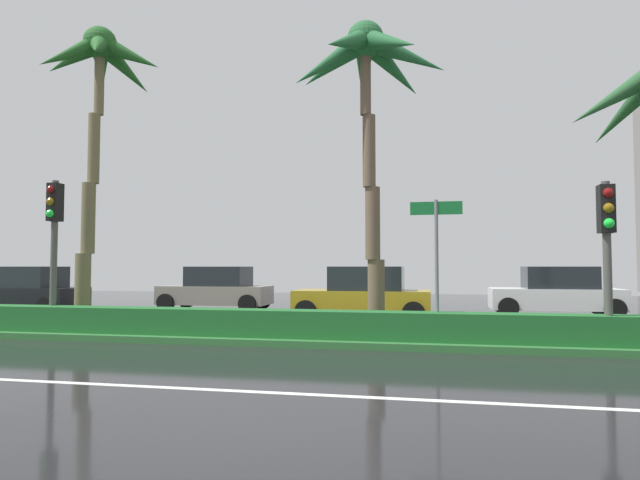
{
  "coord_description": "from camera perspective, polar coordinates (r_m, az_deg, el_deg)",
  "views": [
    {
      "loc": [
        1.79,
        -5.24,
        1.71
      ],
      "look_at": [
        -1.53,
        10.73,
        2.51
      ],
      "focal_mm": 30.77,
      "sensor_mm": 36.0,
      "label": 1
    }
  ],
  "objects": [
    {
      "name": "car_in_traffic_fourth",
      "position": [
        20.75,
        23.35,
        -5.02
      ],
      "size": [
        4.3,
        2.02,
        1.72
      ],
      "rotation": [
        0.0,
        0.0,
        3.14
      ],
      "color": "white",
      "rests_on": "ground_plane"
    },
    {
      "name": "median_strip",
      "position": [
        13.46,
        4.08,
        -9.78
      ],
      "size": [
        85.5,
        4.0,
        0.15
      ],
      "primitive_type": "cube",
      "color": "#2D6B33",
      "rests_on": "ground_plane"
    },
    {
      "name": "ground_plane",
      "position": [
        14.46,
        4.62,
        -9.79
      ],
      "size": [
        90.0,
        42.0,
        0.1
      ],
      "primitive_type": "cube",
      "color": "black"
    },
    {
      "name": "car_in_traffic_second",
      "position": [
        22.06,
        -10.73,
        -5.06
      ],
      "size": [
        4.3,
        2.02,
        1.72
      ],
      "rotation": [
        0.0,
        0.0,
        3.14
      ],
      "color": "gray",
      "rests_on": "ground_plane"
    },
    {
      "name": "near_lane_divider_stripe",
      "position": [
        7.65,
        -2.16,
        -15.7
      ],
      "size": [
        81.0,
        0.14,
        0.01
      ],
      "primitive_type": "cube",
      "color": "white",
      "rests_on": "ground_plane"
    },
    {
      "name": "median_hedge",
      "position": [
        12.04,
        3.18,
        -8.81
      ],
      "size": [
        76.5,
        0.7,
        0.6
      ],
      "color": "#1E6028",
      "rests_on": "median_strip"
    },
    {
      "name": "car_in_traffic_leading",
      "position": [
        22.72,
        -28.32,
        -4.7
      ],
      "size": [
        4.3,
        2.02,
        1.72
      ],
      "rotation": [
        0.0,
        0.0,
        3.14
      ],
      "color": "black",
      "rests_on": "ground_plane"
    },
    {
      "name": "street_name_sign",
      "position": [
        11.97,
        12.03,
        -0.98
      ],
      "size": [
        1.1,
        0.08,
        3.0
      ],
      "color": "slate",
      "rests_on": "median_strip"
    },
    {
      "name": "palm_tree_mid_left",
      "position": [
        16.91,
        -22.08,
        15.02
      ],
      "size": [
        3.64,
        3.32,
        8.21
      ],
      "color": "brown",
      "rests_on": "median_strip"
    },
    {
      "name": "traffic_signal_median_left",
      "position": [
        15.29,
        -25.93,
        1.27
      ],
      "size": [
        0.28,
        0.43,
        3.74
      ],
      "color": "#4C4C47",
      "rests_on": "median_strip"
    },
    {
      "name": "car_in_traffic_third",
      "position": [
        17.67,
        4.57,
        -5.67
      ],
      "size": [
        4.3,
        2.02,
        1.72
      ],
      "rotation": [
        0.0,
        0.0,
        3.14
      ],
      "color": "#B28C1E",
      "rests_on": "ground_plane"
    },
    {
      "name": "traffic_signal_median_right",
      "position": [
        12.26,
        27.68,
        0.72
      ],
      "size": [
        0.28,
        0.43,
        3.26
      ],
      "color": "#4C4C47",
      "rests_on": "median_strip"
    },
    {
      "name": "palm_tree_centre_left",
      "position": [
        13.83,
        4.86,
        16.67
      ],
      "size": [
        3.93,
        4.02,
        7.48
      ],
      "color": "brown",
      "rests_on": "median_strip"
    }
  ]
}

